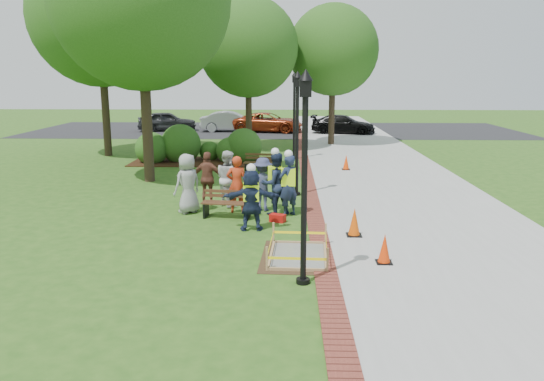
{
  "coord_description": "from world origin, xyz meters",
  "views": [
    {
      "loc": [
        0.91,
        -13.13,
        4.17
      ],
      "look_at": [
        0.5,
        1.2,
        1.0
      ],
      "focal_mm": 35.0,
      "sensor_mm": 36.0,
      "label": 1
    }
  ],
  "objects_px": {
    "bench_near": "(227,209)",
    "hivis_worker_a": "(251,197)",
    "hivis_worker_b": "(288,184)",
    "hivis_worker_c": "(275,182)",
    "lamp_near": "(305,163)",
    "cone_front": "(384,249)",
    "wet_concrete_pad": "(298,247)"
  },
  "relations": [
    {
      "from": "bench_near",
      "to": "hivis_worker_b",
      "type": "height_order",
      "value": "hivis_worker_b"
    },
    {
      "from": "bench_near",
      "to": "lamp_near",
      "type": "xyz_separation_m",
      "value": [
        2.1,
        -4.96,
        2.23
      ]
    },
    {
      "from": "hivis_worker_b",
      "to": "lamp_near",
      "type": "bearing_deg",
      "value": -86.77
    },
    {
      "from": "cone_front",
      "to": "hivis_worker_c",
      "type": "distance_m",
      "value": 4.99
    },
    {
      "from": "hivis_worker_a",
      "to": "lamp_near",
      "type": "bearing_deg",
      "value": -70.87
    },
    {
      "from": "cone_front",
      "to": "hivis_worker_b",
      "type": "xyz_separation_m",
      "value": [
        -2.15,
        4.08,
        0.65
      ]
    },
    {
      "from": "lamp_near",
      "to": "hivis_worker_a",
      "type": "relative_size",
      "value": 2.32
    },
    {
      "from": "hivis_worker_a",
      "to": "hivis_worker_b",
      "type": "height_order",
      "value": "hivis_worker_b"
    },
    {
      "from": "wet_concrete_pad",
      "to": "lamp_near",
      "type": "height_order",
      "value": "lamp_near"
    },
    {
      "from": "wet_concrete_pad",
      "to": "hivis_worker_b",
      "type": "distance_m",
      "value": 3.77
    },
    {
      "from": "bench_near",
      "to": "hivis_worker_b",
      "type": "distance_m",
      "value": 1.97
    },
    {
      "from": "hivis_worker_a",
      "to": "hivis_worker_b",
      "type": "bearing_deg",
      "value": 57.16
    },
    {
      "from": "wet_concrete_pad",
      "to": "lamp_near",
      "type": "bearing_deg",
      "value": -87.63
    },
    {
      "from": "lamp_near",
      "to": "hivis_worker_b",
      "type": "xyz_separation_m",
      "value": [
        -0.3,
        5.27,
        -1.5
      ]
    },
    {
      "from": "cone_front",
      "to": "lamp_near",
      "type": "xyz_separation_m",
      "value": [
        -1.85,
        -1.19,
        2.15
      ]
    },
    {
      "from": "lamp_near",
      "to": "hivis_worker_a",
      "type": "height_order",
      "value": "lamp_near"
    },
    {
      "from": "hivis_worker_c",
      "to": "hivis_worker_a",
      "type": "bearing_deg",
      "value": -109.4
    },
    {
      "from": "bench_near",
      "to": "hivis_worker_a",
      "type": "relative_size",
      "value": 0.83
    },
    {
      "from": "cone_front",
      "to": "hivis_worker_b",
      "type": "height_order",
      "value": "hivis_worker_b"
    },
    {
      "from": "hivis_worker_a",
      "to": "hivis_worker_b",
      "type": "distance_m",
      "value": 1.84
    },
    {
      "from": "hivis_worker_b",
      "to": "hivis_worker_c",
      "type": "bearing_deg",
      "value": 157.63
    },
    {
      "from": "cone_front",
      "to": "lamp_near",
      "type": "distance_m",
      "value": 3.07
    },
    {
      "from": "bench_near",
      "to": "cone_front",
      "type": "relative_size",
      "value": 2.2
    },
    {
      "from": "wet_concrete_pad",
      "to": "hivis_worker_a",
      "type": "xyz_separation_m",
      "value": [
        -1.23,
        2.15,
        0.68
      ]
    },
    {
      "from": "wet_concrete_pad",
      "to": "hivis_worker_a",
      "type": "distance_m",
      "value": 2.56
    },
    {
      "from": "lamp_near",
      "to": "hivis_worker_c",
      "type": "height_order",
      "value": "lamp_near"
    },
    {
      "from": "hivis_worker_a",
      "to": "hivis_worker_c",
      "type": "xyz_separation_m",
      "value": [
        0.6,
        1.7,
        0.08
      ]
    },
    {
      "from": "lamp_near",
      "to": "wet_concrete_pad",
      "type": "bearing_deg",
      "value": 92.37
    },
    {
      "from": "cone_front",
      "to": "hivis_worker_b",
      "type": "relative_size",
      "value": 0.35
    },
    {
      "from": "bench_near",
      "to": "hivis_worker_a",
      "type": "bearing_deg",
      "value": -56.73
    },
    {
      "from": "cone_front",
      "to": "hivis_worker_c",
      "type": "xyz_separation_m",
      "value": [
        -2.54,
        4.24,
        0.66
      ]
    },
    {
      "from": "hivis_worker_a",
      "to": "hivis_worker_b",
      "type": "relative_size",
      "value": 0.92
    }
  ]
}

